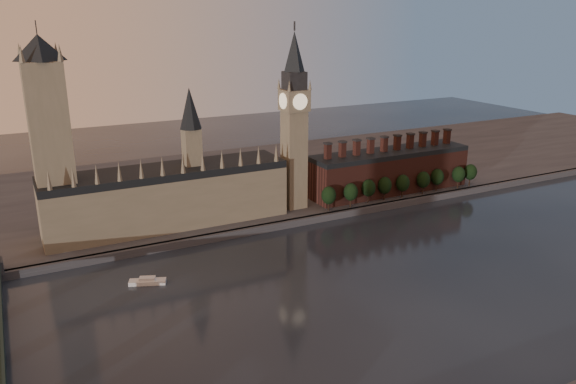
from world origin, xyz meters
The scene contains 16 objects.
ground centered at (0.00, 0.00, 0.00)m, with size 900.00×900.00×0.00m, color black.
north_bank centered at (0.00, 178.04, 2.00)m, with size 900.00×182.00×4.00m.
palace_of_westminster centered at (-64.41, 114.91, 21.63)m, with size 130.00×30.30×74.00m.
victoria_tower centered at (-120.00, 115.00, 59.09)m, with size 24.00×24.00×108.00m.
big_ben centered at (10.00, 110.00, 56.83)m, with size 15.00×15.00×107.00m.
chimney_block centered at (80.00, 110.00, 17.82)m, with size 110.00×25.00×37.00m.
embankment_tree_0 centered at (24.57, 93.91, 13.47)m, with size 8.60×8.60×14.88m.
embankment_tree_1 centered at (39.69, 93.57, 13.47)m, with size 8.60×8.60×14.88m.
embankment_tree_2 centered at (53.82, 95.49, 13.47)m, with size 8.60×8.60×14.88m.
embankment_tree_3 centered at (65.93, 95.41, 13.47)m, with size 8.60×8.60×14.88m.
embankment_tree_4 centered at (79.11, 94.37, 13.47)m, with size 8.60×8.60×14.88m.
embankment_tree_5 centered at (95.49, 94.30, 13.47)m, with size 8.60×8.60×14.88m.
embankment_tree_6 centered at (107.99, 95.43, 13.47)m, with size 8.60×8.60×14.88m.
embankment_tree_7 centered at (124.70, 93.63, 13.47)m, with size 8.60×8.60×14.88m.
embankment_tree_8 centered at (135.80, 94.27, 13.47)m, with size 8.60×8.60×14.88m.
river_boat centered at (-91.77, 56.36, 1.23)m, with size 16.66×10.18×3.22m.
Camera 1 is at (-139.06, -173.02, 114.19)m, focal length 35.00 mm.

